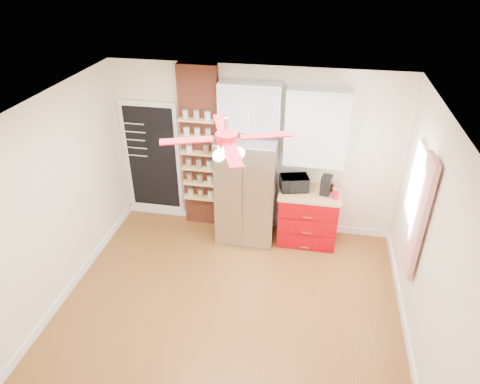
% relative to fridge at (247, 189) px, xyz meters
% --- Properties ---
extents(floor, '(4.50, 4.50, 0.00)m').
position_rel_fridge_xyz_m(floor, '(0.05, -1.63, -0.88)').
color(floor, brown).
rests_on(floor, ground).
extents(ceiling, '(4.50, 4.50, 0.00)m').
position_rel_fridge_xyz_m(ceiling, '(0.05, -1.63, 1.83)').
color(ceiling, white).
rests_on(ceiling, wall_back).
extents(wall_back, '(4.50, 0.02, 2.70)m').
position_rel_fridge_xyz_m(wall_back, '(0.05, 0.37, 0.48)').
color(wall_back, beige).
rests_on(wall_back, floor).
extents(wall_front, '(4.50, 0.02, 2.70)m').
position_rel_fridge_xyz_m(wall_front, '(0.05, -3.63, 0.48)').
color(wall_front, beige).
rests_on(wall_front, floor).
extents(wall_left, '(0.02, 4.00, 2.70)m').
position_rel_fridge_xyz_m(wall_left, '(-2.20, -1.63, 0.48)').
color(wall_left, beige).
rests_on(wall_left, floor).
extents(wall_right, '(0.02, 4.00, 2.70)m').
position_rel_fridge_xyz_m(wall_right, '(2.30, -1.63, 0.48)').
color(wall_right, beige).
rests_on(wall_right, floor).
extents(chalkboard, '(0.95, 0.05, 1.95)m').
position_rel_fridge_xyz_m(chalkboard, '(-1.65, 0.33, 0.23)').
color(chalkboard, white).
rests_on(chalkboard, wall_back).
extents(brick_pillar, '(0.60, 0.16, 2.70)m').
position_rel_fridge_xyz_m(brick_pillar, '(-0.80, 0.29, 0.48)').
color(brick_pillar, brown).
rests_on(brick_pillar, floor).
extents(fridge, '(0.90, 0.70, 1.75)m').
position_rel_fridge_xyz_m(fridge, '(0.00, 0.00, 0.00)').
color(fridge, '#BCBBC1').
rests_on(fridge, floor).
extents(upper_glass_cabinet, '(0.90, 0.35, 0.70)m').
position_rel_fridge_xyz_m(upper_glass_cabinet, '(0.00, 0.20, 1.27)').
color(upper_glass_cabinet, white).
rests_on(upper_glass_cabinet, wall_back).
extents(red_cabinet, '(0.94, 0.64, 0.90)m').
position_rel_fridge_xyz_m(red_cabinet, '(0.97, 0.05, -0.42)').
color(red_cabinet, '#A40007').
rests_on(red_cabinet, floor).
extents(upper_shelf_unit, '(0.90, 0.30, 1.15)m').
position_rel_fridge_xyz_m(upper_shelf_unit, '(0.97, 0.22, 1.00)').
color(upper_shelf_unit, white).
rests_on(upper_shelf_unit, wall_back).
extents(window, '(0.04, 0.75, 1.05)m').
position_rel_fridge_xyz_m(window, '(2.28, -0.73, 0.68)').
color(window, white).
rests_on(window, wall_right).
extents(curtain, '(0.06, 0.40, 1.55)m').
position_rel_fridge_xyz_m(curtain, '(2.23, -1.28, 0.57)').
color(curtain, red).
rests_on(curtain, wall_right).
extents(ceiling_fan, '(1.40, 1.40, 0.44)m').
position_rel_fridge_xyz_m(ceiling_fan, '(0.05, -1.63, 1.55)').
color(ceiling_fan, silver).
rests_on(ceiling_fan, ceiling).
extents(toaster_oven, '(0.48, 0.38, 0.23)m').
position_rel_fridge_xyz_m(toaster_oven, '(0.71, 0.07, 0.14)').
color(toaster_oven, black).
rests_on(toaster_oven, red_cabinet).
extents(coffee_maker, '(0.18, 0.22, 0.29)m').
position_rel_fridge_xyz_m(coffee_maker, '(1.19, 0.04, 0.17)').
color(coffee_maker, black).
rests_on(coffee_maker, red_cabinet).
extents(canister_left, '(0.11, 0.11, 0.15)m').
position_rel_fridge_xyz_m(canister_left, '(1.34, -0.07, 0.10)').
color(canister_left, red).
rests_on(canister_left, red_cabinet).
extents(canister_right, '(0.15, 0.15, 0.14)m').
position_rel_fridge_xyz_m(canister_right, '(1.34, 0.12, 0.09)').
color(canister_right, red).
rests_on(canister_right, red_cabinet).
extents(pantry_jar_oats, '(0.11, 0.11, 0.12)m').
position_rel_fridge_xyz_m(pantry_jar_oats, '(-0.94, 0.12, 0.56)').
color(pantry_jar_oats, beige).
rests_on(pantry_jar_oats, brick_pillar).
extents(pantry_jar_beans, '(0.10, 0.10, 0.13)m').
position_rel_fridge_xyz_m(pantry_jar_beans, '(-0.67, 0.13, 0.56)').
color(pantry_jar_beans, brown).
rests_on(pantry_jar_beans, brick_pillar).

